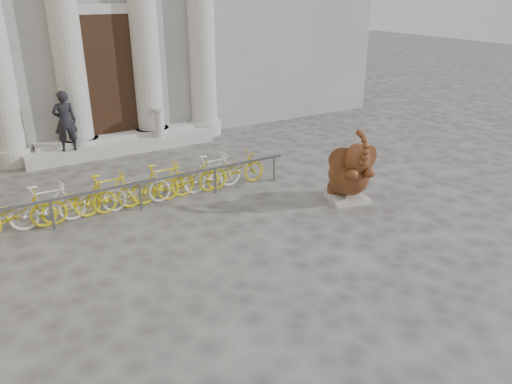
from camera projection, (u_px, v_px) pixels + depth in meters
ground at (281, 289)px, 8.91m from camera, size 80.00×80.00×0.00m
entrance_steps at (122, 145)px, 16.28m from camera, size 6.00×1.20×0.36m
elephant_statue at (350, 174)px, 12.30m from camera, size 1.25×1.51×1.91m
bike_rack at (136, 187)px, 12.03m from camera, size 8.00×0.53×1.00m
pedestrian at (65, 121)px, 14.82m from camera, size 0.69×0.47×1.82m
balustrade_post at (159, 124)px, 16.38m from camera, size 0.39×0.39×0.96m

